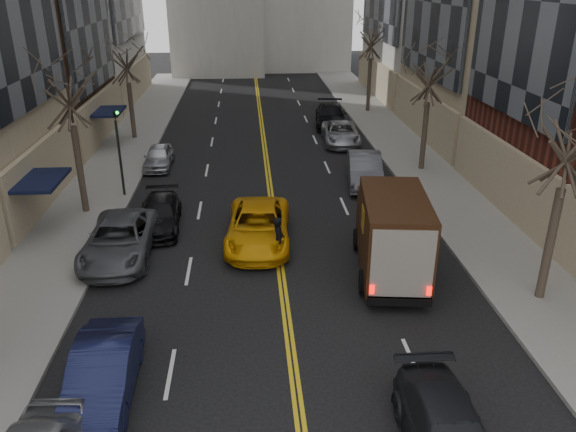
% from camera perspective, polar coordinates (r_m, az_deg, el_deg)
% --- Properties ---
extents(sidewalk_left, '(4.00, 66.00, 0.15)m').
position_cam_1_polar(sidewalk_left, '(34.55, -17.32, 4.89)').
color(sidewalk_left, slate).
rests_on(sidewalk_left, ground).
extents(sidewalk_right, '(4.00, 66.00, 0.15)m').
position_cam_1_polar(sidewalk_right, '(35.13, 12.73, 5.69)').
color(sidewalk_right, slate).
rests_on(sidewalk_right, ground).
extents(tree_lf_mid, '(3.20, 3.20, 8.91)m').
position_cam_1_polar(tree_lf_mid, '(26.45, -21.74, 13.51)').
color(tree_lf_mid, '#382D23').
rests_on(tree_lf_mid, sidewalk_left).
extents(tree_lf_far, '(3.20, 3.20, 8.12)m').
position_cam_1_polar(tree_lf_far, '(39.04, -16.25, 16.04)').
color(tree_lf_far, '#382D23').
rests_on(tree_lf_far, sidewalk_left).
extents(tree_rt_near, '(3.20, 3.20, 8.71)m').
position_cam_1_polar(tree_rt_near, '(19.26, 27.22, 9.01)').
color(tree_rt_near, '#382D23').
rests_on(tree_rt_near, sidewalk_right).
extents(tree_rt_mid, '(3.20, 3.20, 8.32)m').
position_cam_1_polar(tree_rt_mid, '(31.90, 14.38, 15.04)').
color(tree_rt_mid, '#382D23').
rests_on(tree_rt_mid, sidewalk_right).
extents(tree_rt_far, '(3.20, 3.20, 9.11)m').
position_cam_1_polar(tree_rt_far, '(46.25, 8.56, 18.57)').
color(tree_rt_far, '#382D23').
rests_on(tree_rt_far, sidewalk_right).
extents(traffic_signal, '(0.29, 0.26, 4.70)m').
position_cam_1_polar(traffic_signal, '(28.75, -16.85, 7.07)').
color(traffic_signal, black).
rests_on(traffic_signal, sidewalk_left).
extents(ups_truck, '(2.97, 6.13, 3.24)m').
position_cam_1_polar(ups_truck, '(20.97, 10.48, -1.76)').
color(ups_truck, black).
rests_on(ups_truck, ground).
extents(taxi, '(2.93, 5.70, 1.54)m').
position_cam_1_polar(taxi, '(23.32, -3.03, -1.04)').
color(taxi, orange).
rests_on(taxi, ground).
extents(pedestrian, '(0.49, 0.71, 1.90)m').
position_cam_1_polar(pedestrian, '(21.70, -0.96, -2.43)').
color(pedestrian, black).
rests_on(pedestrian, ground).
extents(parked_lf_b, '(1.66, 4.48, 1.47)m').
position_cam_1_polar(parked_lf_b, '(16.09, -18.29, -14.92)').
color(parked_lf_b, '#101434').
rests_on(parked_lf_b, ground).
extents(parked_lf_c, '(2.52, 5.45, 1.51)m').
position_cam_1_polar(parked_lf_c, '(23.14, -16.74, -2.31)').
color(parked_lf_c, '#4F5156').
rests_on(parked_lf_c, ground).
extents(parked_lf_d, '(2.00, 4.49, 1.28)m').
position_cam_1_polar(parked_lf_d, '(25.40, -12.95, 0.15)').
color(parked_lf_d, black).
rests_on(parked_lf_d, ground).
extents(parked_lf_e, '(1.54, 3.78, 1.28)m').
position_cam_1_polar(parked_lf_e, '(33.64, -13.02, 5.89)').
color(parked_lf_e, '#AFB2B7').
rests_on(parked_lf_e, ground).
extents(parked_rt_a, '(2.35, 5.10, 1.62)m').
position_cam_1_polar(parked_rt_a, '(30.32, 7.81, 4.71)').
color(parked_rt_a, '#4E4F56').
rests_on(parked_rt_a, ground).
extents(parked_rt_b, '(2.60, 5.14, 1.39)m').
position_cam_1_polar(parked_rt_b, '(37.78, 5.40, 8.37)').
color(parked_rt_b, '#9EA0A5').
rests_on(parked_rt_b, ground).
extents(parked_rt_c, '(2.80, 5.70, 1.60)m').
position_cam_1_polar(parked_rt_c, '(42.21, 4.37, 10.13)').
color(parked_rt_c, black).
rests_on(parked_rt_c, ground).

